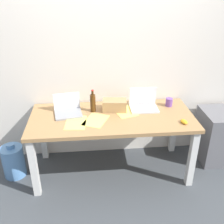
{
  "coord_description": "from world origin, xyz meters",
  "views": [
    {
      "loc": [
        -0.24,
        -2.53,
        2.09
      ],
      "look_at": [
        0.0,
        0.0,
        0.79
      ],
      "focal_mm": 42.28,
      "sensor_mm": 36.0,
      "label": 1
    }
  ],
  "objects_px": {
    "laptop_right": "(144,104)",
    "desk": "(112,123)",
    "coffee_mug": "(169,102)",
    "filing_cabinet": "(216,136)",
    "cardboard_box": "(115,105)",
    "beer_bottle": "(93,103)",
    "computer_mouse": "(184,122)",
    "laptop_left": "(68,110)",
    "water_cooler_jug": "(13,161)"
  },
  "relations": [
    {
      "from": "cardboard_box",
      "to": "computer_mouse",
      "type": "bearing_deg",
      "value": -27.7
    },
    {
      "from": "laptop_right",
      "to": "cardboard_box",
      "type": "relative_size",
      "value": 1.18
    },
    {
      "from": "beer_bottle",
      "to": "coffee_mug",
      "type": "xyz_separation_m",
      "value": [
        0.89,
        0.06,
        -0.06
      ]
    },
    {
      "from": "cardboard_box",
      "to": "filing_cabinet",
      "type": "distance_m",
      "value": 1.36
    },
    {
      "from": "filing_cabinet",
      "to": "beer_bottle",
      "type": "bearing_deg",
      "value": 179.61
    },
    {
      "from": "coffee_mug",
      "to": "filing_cabinet",
      "type": "height_order",
      "value": "coffee_mug"
    },
    {
      "from": "coffee_mug",
      "to": "filing_cabinet",
      "type": "bearing_deg",
      "value": -6.17
    },
    {
      "from": "laptop_right",
      "to": "coffee_mug",
      "type": "height_order",
      "value": "laptop_right"
    },
    {
      "from": "cardboard_box",
      "to": "water_cooler_jug",
      "type": "xyz_separation_m",
      "value": [
        -1.19,
        -0.12,
        -0.61
      ]
    },
    {
      "from": "desk",
      "to": "beer_bottle",
      "type": "relative_size",
      "value": 6.91
    },
    {
      "from": "desk",
      "to": "cardboard_box",
      "type": "xyz_separation_m",
      "value": [
        0.04,
        0.14,
        0.16
      ]
    },
    {
      "from": "computer_mouse",
      "to": "water_cooler_jug",
      "type": "relative_size",
      "value": 0.23
    },
    {
      "from": "coffee_mug",
      "to": "beer_bottle",
      "type": "bearing_deg",
      "value": -176.31
    },
    {
      "from": "laptop_left",
      "to": "beer_bottle",
      "type": "distance_m",
      "value": 0.29
    },
    {
      "from": "desk",
      "to": "filing_cabinet",
      "type": "height_order",
      "value": "desk"
    },
    {
      "from": "desk",
      "to": "laptop_right",
      "type": "height_order",
      "value": "laptop_right"
    },
    {
      "from": "coffee_mug",
      "to": "water_cooler_jug",
      "type": "distance_m",
      "value": 1.94
    },
    {
      "from": "computer_mouse",
      "to": "water_cooler_jug",
      "type": "bearing_deg",
      "value": 161.92
    },
    {
      "from": "cardboard_box",
      "to": "water_cooler_jug",
      "type": "distance_m",
      "value": 1.34
    },
    {
      "from": "cardboard_box",
      "to": "coffee_mug",
      "type": "height_order",
      "value": "cardboard_box"
    },
    {
      "from": "beer_bottle",
      "to": "coffee_mug",
      "type": "bearing_deg",
      "value": 3.69
    },
    {
      "from": "laptop_right",
      "to": "computer_mouse",
      "type": "xyz_separation_m",
      "value": [
        0.35,
        -0.39,
        -0.03
      ]
    },
    {
      "from": "laptop_right",
      "to": "water_cooler_jug",
      "type": "relative_size",
      "value": 0.74
    },
    {
      "from": "laptop_left",
      "to": "laptop_right",
      "type": "xyz_separation_m",
      "value": [
        0.86,
        0.05,
        0.0
      ]
    },
    {
      "from": "laptop_left",
      "to": "laptop_right",
      "type": "distance_m",
      "value": 0.86
    },
    {
      "from": "desk",
      "to": "laptop_left",
      "type": "distance_m",
      "value": 0.51
    },
    {
      "from": "desk",
      "to": "computer_mouse",
      "type": "bearing_deg",
      "value": -17.0
    },
    {
      "from": "cardboard_box",
      "to": "coffee_mug",
      "type": "bearing_deg",
      "value": 4.9
    },
    {
      "from": "water_cooler_jug",
      "to": "beer_bottle",
      "type": "bearing_deg",
      "value": 7.23
    },
    {
      "from": "cardboard_box",
      "to": "desk",
      "type": "bearing_deg",
      "value": -106.98
    },
    {
      "from": "filing_cabinet",
      "to": "laptop_right",
      "type": "bearing_deg",
      "value": 177.62
    },
    {
      "from": "laptop_right",
      "to": "desk",
      "type": "bearing_deg",
      "value": -156.64
    },
    {
      "from": "desk",
      "to": "coffee_mug",
      "type": "height_order",
      "value": "coffee_mug"
    },
    {
      "from": "coffee_mug",
      "to": "desk",
      "type": "bearing_deg",
      "value": -164.33
    },
    {
      "from": "computer_mouse",
      "to": "cardboard_box",
      "type": "height_order",
      "value": "cardboard_box"
    },
    {
      "from": "laptop_left",
      "to": "filing_cabinet",
      "type": "bearing_deg",
      "value": 0.5
    },
    {
      "from": "beer_bottle",
      "to": "water_cooler_jug",
      "type": "height_order",
      "value": "beer_bottle"
    },
    {
      "from": "water_cooler_jug",
      "to": "filing_cabinet",
      "type": "distance_m",
      "value": 2.47
    },
    {
      "from": "beer_bottle",
      "to": "coffee_mug",
      "type": "relative_size",
      "value": 2.73
    },
    {
      "from": "cardboard_box",
      "to": "filing_cabinet",
      "type": "bearing_deg",
      "value": -0.56
    },
    {
      "from": "laptop_right",
      "to": "coffee_mug",
      "type": "relative_size",
      "value": 3.32
    },
    {
      "from": "laptop_left",
      "to": "beer_bottle",
      "type": "xyz_separation_m",
      "value": [
        0.28,
        0.03,
        0.06
      ]
    },
    {
      "from": "filing_cabinet",
      "to": "desk",
      "type": "bearing_deg",
      "value": -174.55
    },
    {
      "from": "beer_bottle",
      "to": "laptop_left",
      "type": "bearing_deg",
      "value": -174.66
    },
    {
      "from": "beer_bottle",
      "to": "computer_mouse",
      "type": "distance_m",
      "value": 1.0
    },
    {
      "from": "laptop_right",
      "to": "beer_bottle",
      "type": "distance_m",
      "value": 0.59
    },
    {
      "from": "laptop_right",
      "to": "laptop_left",
      "type": "bearing_deg",
      "value": -176.38
    },
    {
      "from": "computer_mouse",
      "to": "water_cooler_jug",
      "type": "distance_m",
      "value": 1.97
    },
    {
      "from": "desk",
      "to": "cardboard_box",
      "type": "bearing_deg",
      "value": 73.02
    },
    {
      "from": "laptop_left",
      "to": "beer_bottle",
      "type": "height_order",
      "value": "beer_bottle"
    }
  ]
}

